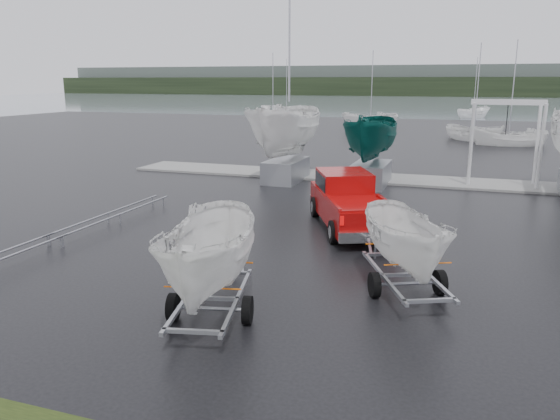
# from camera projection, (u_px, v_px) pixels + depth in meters

# --- Properties ---
(ground_plane) EXTENTS (120.00, 120.00, 0.00)m
(ground_plane) POSITION_uv_depth(u_px,v_px,m) (357.00, 257.00, 15.80)
(ground_plane) COLOR black
(ground_plane) RESTS_ON ground
(lake) EXTENTS (300.00, 300.00, 0.00)m
(lake) POSITION_uv_depth(u_px,v_px,m) (456.00, 106.00, 107.78)
(lake) COLOR gray
(lake) RESTS_ON ground
(dock) EXTENTS (30.00, 3.00, 0.12)m
(dock) POSITION_uv_depth(u_px,v_px,m) (407.00, 180.00, 27.75)
(dock) COLOR gray
(dock) RESTS_ON ground
(treeline) EXTENTS (300.00, 8.00, 6.00)m
(treeline) POSITION_uv_depth(u_px,v_px,m) (463.00, 87.00, 171.47)
(treeline) COLOR black
(treeline) RESTS_ON ground
(far_hill) EXTENTS (300.00, 6.00, 10.00)m
(far_hill) POSITION_uv_depth(u_px,v_px,m) (464.00, 80.00, 178.37)
(far_hill) COLOR #4C5651
(far_hill) RESTS_ON ground
(pickup_truck) EXTENTS (4.01, 5.79, 1.83)m
(pickup_truck) POSITION_uv_depth(u_px,v_px,m) (348.00, 199.00, 19.01)
(pickup_truck) COLOR #950808
(pickup_truck) RESTS_ON ground
(trailer_hitched) EXTENTS (2.59, 3.76, 4.53)m
(trailer_hitched) POSITION_uv_depth(u_px,v_px,m) (410.00, 192.00, 12.62)
(trailer_hitched) COLOR #979AA0
(trailer_hitched) RESTS_ON ground
(trailer_parked) EXTENTS (2.14, 3.77, 5.19)m
(trailer_parked) POSITION_uv_depth(u_px,v_px,m) (209.00, 190.00, 11.13)
(trailer_parked) COLOR #979AA0
(trailer_parked) RESTS_ON ground
(boat_hoist) EXTENTS (3.30, 2.18, 4.12)m
(boat_hoist) POSITION_uv_depth(u_px,v_px,m) (506.00, 131.00, 25.73)
(boat_hoist) COLOR silver
(boat_hoist) RESTS_ON ground
(keelboat_0) EXTENTS (2.77, 3.20, 10.95)m
(keelboat_0) POSITION_uv_depth(u_px,v_px,m) (286.00, 93.00, 26.74)
(keelboat_0) COLOR #979AA0
(keelboat_0) RESTS_ON ground
(keelboat_1) EXTENTS (2.27, 3.20, 7.14)m
(keelboat_1) POSITION_uv_depth(u_px,v_px,m) (373.00, 111.00, 25.77)
(keelboat_1) COLOR #979AA0
(keelboat_1) RESTS_ON ground
(mast_rack_0) EXTENTS (0.56, 6.50, 0.06)m
(mast_rack_0) POSITION_uv_depth(u_px,v_px,m) (114.00, 214.00, 19.49)
(mast_rack_0) COLOR #979AA0
(mast_rack_0) RESTS_ON ground
(moored_boat_0) EXTENTS (2.81, 2.84, 10.92)m
(moored_boat_0) POSITION_uv_depth(u_px,v_px,m) (273.00, 125.00, 62.84)
(moored_boat_0) COLOR white
(moored_boat_0) RESTS_ON ground
(moored_boat_1) EXTENTS (3.93, 3.94, 11.67)m
(moored_boat_1) POSITION_uv_depth(u_px,v_px,m) (370.00, 129.00, 57.87)
(moored_boat_1) COLOR white
(moored_boat_1) RESTS_ON ground
(moored_boat_2) EXTENTS (3.20, 3.20, 10.97)m
(moored_boat_2) POSITION_uv_depth(u_px,v_px,m) (473.00, 141.00, 46.25)
(moored_boat_2) COLOR white
(moored_boat_2) RESTS_ON ground
(moored_boat_4) EXTENTS (3.15, 3.13, 11.02)m
(moored_boat_4) POSITION_uv_depth(u_px,v_px,m) (287.00, 114.00, 81.84)
(moored_boat_4) COLOR white
(moored_boat_4) RESTS_ON ground
(moored_boat_5) EXTENTS (3.31, 3.33, 11.12)m
(moored_boat_5) POSITION_uv_depth(u_px,v_px,m) (473.00, 118.00, 74.33)
(moored_boat_5) COLOR white
(moored_boat_5) RESTS_ON ground
(moored_boat_6) EXTENTS (2.56, 2.51, 10.94)m
(moored_boat_6) POSITION_uv_depth(u_px,v_px,m) (508.00, 145.00, 42.86)
(moored_boat_6) COLOR white
(moored_boat_6) RESTS_ON ground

